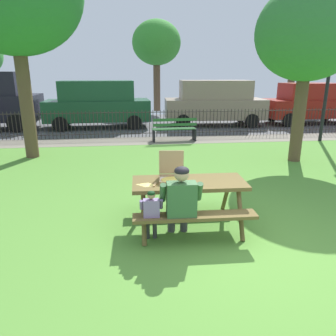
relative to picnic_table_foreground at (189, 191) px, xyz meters
The scene contains 17 objects.
ground 1.67m from the picnic_table_foreground, 62.13° to the left, with size 28.00×12.49×0.02m, color #599337.
cobblestone_walkway 6.98m from the picnic_table_foreground, 84.00° to the left, with size 28.00×1.40×0.01m, color gray.
street_asphalt 11.12m from the picnic_table_foreground, 86.25° to the left, with size 28.00×6.93×0.01m, color #515154.
picnic_table_foreground is the anchor object (origin of this frame).
pizza_box_open 0.39m from the picnic_table_foreground, 160.74° to the left, with size 0.44×0.47×0.46m.
pizza_slice_on_table 0.69m from the picnic_table_foreground, behind, with size 0.30×0.21×0.02m.
adult_at_table 0.54m from the picnic_table_foreground, 113.17° to the right, with size 0.61×0.60×1.19m.
child_at_table 0.83m from the picnic_table_foreground, 141.17° to the right, with size 0.33×0.32×0.85m.
iron_fence_streetside 7.65m from the picnic_table_foreground, 84.55° to the left, with size 20.27×0.03×1.05m.
park_bench_center 6.81m from the picnic_table_foreground, 84.37° to the left, with size 1.62×0.54×0.85m.
lamp_post_walkway 8.90m from the picnic_table_foreground, 45.73° to the left, with size 0.28×0.28×4.67m.
tree_midground_right 5.93m from the picnic_table_foreground, 44.61° to the left, with size 2.72×2.72×4.64m.
parked_car_left 10.47m from the picnic_table_foreground, 103.01° to the left, with size 4.67×2.11×2.08m.
parked_car_center 10.64m from the picnic_table_foreground, 73.43° to the left, with size 4.70×2.16×2.08m.
parked_car_right 12.83m from the picnic_table_foreground, 52.61° to the left, with size 4.44×1.98×1.94m.
far_tree_midleft 16.92m from the picnic_table_foreground, 87.12° to the left, with size 3.03×3.03×5.56m.
far_tree_center 19.59m from the picnic_table_foreground, 59.05° to the left, with size 3.39×3.39×5.74m.
Camera 1 is at (-1.61, -3.89, 2.43)m, focal length 34.33 mm.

